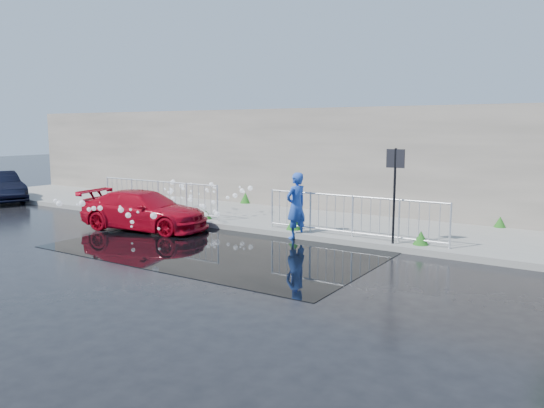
# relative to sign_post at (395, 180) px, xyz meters

# --- Properties ---
(ground) EXTENTS (90.00, 90.00, 0.00)m
(ground) POSITION_rel_sign_post_xyz_m (-4.20, -3.10, -1.72)
(ground) COLOR black
(ground) RESTS_ON ground
(pavement) EXTENTS (30.00, 4.00, 0.15)m
(pavement) POSITION_rel_sign_post_xyz_m (-4.20, 1.90, -1.65)
(pavement) COLOR gray
(pavement) RESTS_ON ground
(curb) EXTENTS (30.00, 0.25, 0.16)m
(curb) POSITION_rel_sign_post_xyz_m (-4.20, -0.10, -1.64)
(curb) COLOR gray
(curb) RESTS_ON ground
(retaining_wall) EXTENTS (30.00, 0.60, 3.50)m
(retaining_wall) POSITION_rel_sign_post_xyz_m (-4.20, 4.10, 0.18)
(retaining_wall) COLOR #6A6359
(retaining_wall) RESTS_ON pavement
(puddle) EXTENTS (8.00, 5.00, 0.01)m
(puddle) POSITION_rel_sign_post_xyz_m (-3.70, -2.10, -1.72)
(puddle) COLOR black
(puddle) RESTS_ON ground
(sign_post) EXTENTS (0.45, 0.06, 2.50)m
(sign_post) POSITION_rel_sign_post_xyz_m (0.00, 0.00, 0.00)
(sign_post) COLOR black
(sign_post) RESTS_ON ground
(railing_left) EXTENTS (5.05, 0.05, 1.10)m
(railing_left) POSITION_rel_sign_post_xyz_m (-8.20, 0.25, -0.99)
(railing_left) COLOR silver
(railing_left) RESTS_ON pavement
(railing_right) EXTENTS (5.05, 0.05, 1.10)m
(railing_right) POSITION_rel_sign_post_xyz_m (-1.20, 0.25, -0.99)
(railing_right) COLOR silver
(railing_right) RESTS_ON pavement
(weeds) EXTENTS (12.17, 3.93, 0.40)m
(weeds) POSITION_rel_sign_post_xyz_m (-4.52, 1.43, -1.39)
(weeds) COLOR #1B4A13
(weeds) RESTS_ON pavement
(water_spray) EXTENTS (3.62, 5.59, 1.09)m
(water_spray) POSITION_rel_sign_post_xyz_m (-7.18, -0.22, -0.99)
(water_spray) COLOR white
(water_spray) RESTS_ON ground
(red_car) EXTENTS (4.16, 2.24, 1.15)m
(red_car) POSITION_rel_sign_post_xyz_m (-7.09, -1.44, -1.15)
(red_car) COLOR #AB0618
(red_car) RESTS_ON ground
(person) EXTENTS (0.59, 0.75, 1.80)m
(person) POSITION_rel_sign_post_xyz_m (-2.70, -0.10, -0.83)
(person) COLOR blue
(person) RESTS_ON ground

